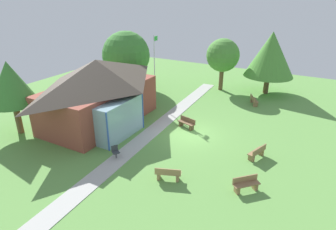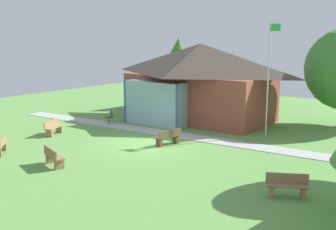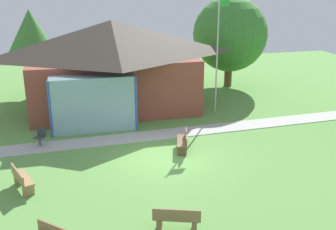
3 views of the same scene
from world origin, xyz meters
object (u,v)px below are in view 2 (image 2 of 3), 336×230
bench_rear_near_path (168,137)px  pavilion (198,81)px  bench_front_left (0,146)px  patio_chair_west (109,118)px  bench_front_center (53,157)px  flagpole (269,75)px  bench_lawn_far_right (287,186)px  tree_behind_pavilion_left (178,58)px  bench_mid_left (54,128)px

bench_rear_near_path → pavilion: bearing=35.0°
bench_rear_near_path → bench_front_left: 8.37m
bench_front_left → patio_chair_west: size_ratio=1.61×
pavilion → bench_front_center: (0.52, -12.62, -2.31)m
flagpole → bench_lawn_far_right: flagpole is taller
patio_chair_west → tree_behind_pavilion_left: 9.44m
patio_chair_west → tree_behind_pavilion_left: (-0.62, 8.74, 3.53)m
flagpole → bench_front_center: flagpole is taller
flagpole → bench_lawn_far_right: size_ratio=4.24×
bench_lawn_far_right → tree_behind_pavilion_left: bearing=-71.6°
tree_behind_pavilion_left → pavilion: bearing=-42.5°
bench_mid_left → patio_chair_west: bearing=152.8°
bench_mid_left → bench_front_left: bearing=-4.4°
pavilion → flagpole: 6.05m
bench_rear_near_path → tree_behind_pavilion_left: (-6.95, 10.81, 3.54)m
bench_rear_near_path → flagpole: bearing=-18.9°
bench_rear_near_path → tree_behind_pavilion_left: tree_behind_pavilion_left is taller
bench_rear_near_path → tree_behind_pavilion_left: bearing=47.9°
flagpole → bench_mid_left: (-10.16, -7.06, -3.15)m
flagpole → tree_behind_pavilion_left: size_ratio=1.17×
bench_lawn_far_right → bench_front_center: 9.99m
bench_front_center → bench_mid_left: bearing=160.4°
bench_front_center → bench_front_left: same height
flagpole → patio_chair_west: size_ratio=7.55×
pavilion → flagpole: bearing=-16.2°
flagpole → bench_mid_left: size_ratio=4.17×
bench_mid_left → bench_front_left: (1.23, -4.17, 0.00)m
patio_chair_west → bench_front_left: bearing=126.5°
pavilion → bench_rear_near_path: pavilion is taller
pavilion → bench_lawn_far_right: pavilion is taller
bench_rear_near_path → bench_front_left: (-5.57, -6.25, 0.00)m
bench_front_center → bench_rear_near_path: bearing=91.4°
pavilion → bench_front_left: bearing=-103.8°
bench_mid_left → pavilion: bearing=132.4°
tree_behind_pavilion_left → patio_chair_west: bearing=-85.9°
flagpole → bench_rear_near_path: size_ratio=4.16×
bench_front_center → bench_mid_left: 6.27m
bench_lawn_far_right → bench_mid_left: 14.62m
pavilion → bench_front_left: 13.48m
pavilion → bench_front_left: (-3.17, -12.89, -2.31)m
pavilion → bench_lawn_far_right: 14.45m
bench_lawn_far_right → bench_front_center: bearing=-12.5°
bench_lawn_far_right → bench_front_center: same height
pavilion → bench_front_center: pavilion is taller
bench_front_center → bench_front_left: bearing=-157.0°
bench_front_left → patio_chair_west: patio_chair_west is taller
flagpole → bench_front_center: bearing=-115.6°
pavilion → patio_chair_west: bearing=-130.8°
flagpole → bench_rear_near_path: (-3.36, -4.97, -3.15)m
flagpole → bench_front_left: 14.68m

